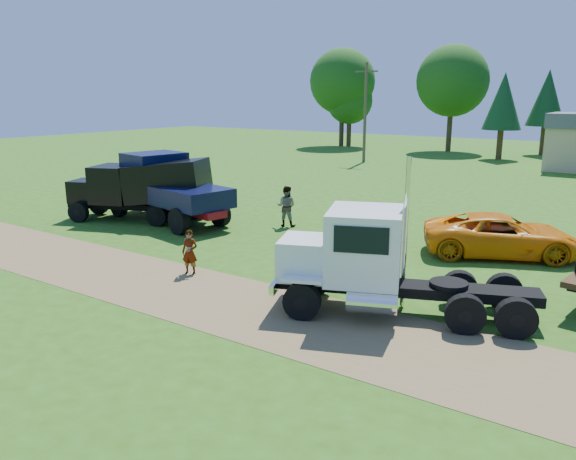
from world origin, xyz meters
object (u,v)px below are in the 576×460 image
Objects in this scene: white_semi_tractor at (367,261)px; navy_truck at (163,187)px; orange_pickup at (502,235)px; black_dump_truck at (143,186)px; spectator_a at (190,252)px.

navy_truck is at bearing 137.50° from white_semi_tractor.
navy_truck is 16.00m from orange_pickup.
black_dump_truck is (-14.66, 4.68, 0.21)m from white_semi_tractor.
white_semi_tractor reaches higher than navy_truck.
spectator_a is at bearing -27.40° from navy_truck.
black_dump_truck reaches higher than orange_pickup.
orange_pickup is at bearing 27.55° from spectator_a.
black_dump_truck is at bearing 77.72° from orange_pickup.
white_semi_tractor reaches higher than black_dump_truck.
navy_truck reaches higher than orange_pickup.
orange_pickup is at bearing 56.16° from white_semi_tractor.
orange_pickup is (16.46, 3.58, -0.92)m from black_dump_truck.
orange_pickup is at bearing -9.61° from black_dump_truck.
black_dump_truck is 1.00m from navy_truck.
orange_pickup reaches higher than spectator_a.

